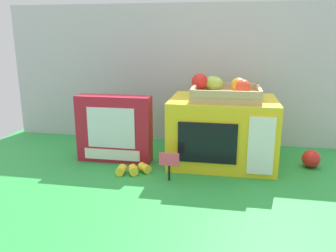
% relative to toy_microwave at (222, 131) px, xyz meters
% --- Properties ---
extents(ground_plane, '(1.70, 1.70, 0.00)m').
position_rel_toy_microwave_xyz_m(ground_plane, '(-0.22, -0.02, -0.13)').
color(ground_plane, green).
rests_on(ground_plane, ground).
extents(display_back_panel, '(1.61, 0.03, 0.63)m').
position_rel_toy_microwave_xyz_m(display_back_panel, '(-0.22, 0.27, 0.19)').
color(display_back_panel, '#B7BABF').
rests_on(display_back_panel, ground).
extents(toy_microwave, '(0.40, 0.30, 0.26)m').
position_rel_toy_microwave_xyz_m(toy_microwave, '(0.00, 0.00, 0.00)').
color(toy_microwave, yellow).
rests_on(toy_microwave, ground).
extents(food_groups_crate, '(0.26, 0.22, 0.09)m').
position_rel_toy_microwave_xyz_m(food_groups_crate, '(-0.00, -0.01, 0.16)').
color(food_groups_crate, tan).
rests_on(food_groups_crate, toy_microwave).
extents(cookie_set_box, '(0.29, 0.08, 0.26)m').
position_rel_toy_microwave_xyz_m(cookie_set_box, '(-0.42, -0.06, 0.00)').
color(cookie_set_box, '#B2192D').
rests_on(cookie_set_box, ground).
extents(price_sign, '(0.07, 0.01, 0.10)m').
position_rel_toy_microwave_xyz_m(price_sign, '(-0.17, -0.22, -0.06)').
color(price_sign, black).
rests_on(price_sign, ground).
extents(loose_toy_banana, '(0.12, 0.08, 0.03)m').
position_rel_toy_microwave_xyz_m(loose_toy_banana, '(-0.31, -0.18, -0.11)').
color(loose_toy_banana, yellow).
rests_on(loose_toy_banana, ground).
extents(loose_toy_apple, '(0.07, 0.07, 0.07)m').
position_rel_toy_microwave_xyz_m(loose_toy_apple, '(0.34, 0.00, -0.09)').
color(loose_toy_apple, red).
rests_on(loose_toy_apple, ground).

